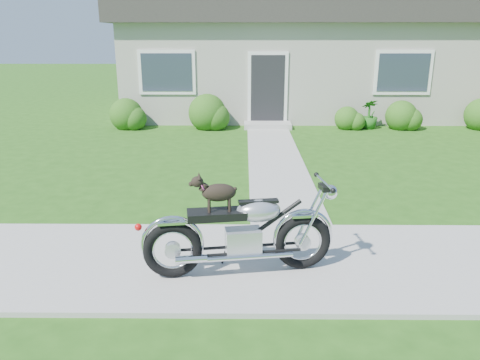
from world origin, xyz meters
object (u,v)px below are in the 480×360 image
Objects in this scene: potted_plant_right at (370,114)px; house at (306,50)px; motorcycle_with_dog at (242,231)px; potted_plant_left at (212,116)px.

house is at bearing 113.58° from potted_plant_right.
motorcycle_with_dog reaches higher than potted_plant_right.
potted_plant_right is at bearing -66.42° from house.
potted_plant_right reaches higher than potted_plant_left.
house is at bearing 71.12° from motorcycle_with_dog.
motorcycle_with_dog reaches higher than potted_plant_left.
motorcycle_with_dog is at bearing -112.73° from potted_plant_right.
potted_plant_left is at bearing 180.00° from potted_plant_right.
potted_plant_right is at bearing 0.00° from potted_plant_left.
house is 4.14m from potted_plant_right.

